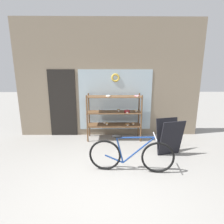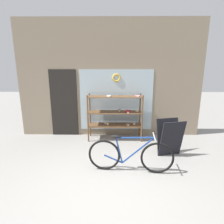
{
  "view_description": "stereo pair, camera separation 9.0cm",
  "coord_description": "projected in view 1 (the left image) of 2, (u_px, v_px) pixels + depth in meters",
  "views": [
    {
      "loc": [
        0.03,
        -2.67,
        2.04
      ],
      "look_at": [
        0.08,
        1.37,
        1.1
      ],
      "focal_mm": 28.0,
      "sensor_mm": 36.0,
      "label": 1
    },
    {
      "loc": [
        0.12,
        -2.67,
        2.04
      ],
      "look_at": [
        0.08,
        1.37,
        1.1
      ],
      "focal_mm": 28.0,
      "sensor_mm": 36.0,
      "label": 2
    }
  ],
  "objects": [
    {
      "name": "display_case",
      "position": [
        115.0,
        112.0,
        5.24
      ],
      "size": [
        1.61,
        0.5,
        1.39
      ],
      "color": "brown",
      "rests_on": "ground_plane"
    },
    {
      "name": "storefront_facade",
      "position": [
        108.0,
        81.0,
        5.41
      ],
      "size": [
        5.72,
        0.13,
        3.57
      ],
      "color": "gray",
      "rests_on": "ground_plane"
    },
    {
      "name": "bicycle",
      "position": [
        131.0,
        155.0,
        3.59
      ],
      "size": [
        1.75,
        0.46,
        0.8
      ],
      "rotation": [
        0.0,
        0.0,
        -0.11
      ],
      "color": "black",
      "rests_on": "ground_plane"
    },
    {
      "name": "ground_plane",
      "position": [
        109.0,
        190.0,
        3.07
      ],
      "size": [
        30.0,
        30.0,
        0.0
      ],
      "primitive_type": "plane",
      "color": "gray"
    },
    {
      "name": "sandwich_board",
      "position": [
        169.0,
        137.0,
        4.31
      ],
      "size": [
        0.66,
        0.51,
        0.9
      ],
      "rotation": [
        0.0,
        0.0,
        0.24
      ],
      "color": "black",
      "rests_on": "ground_plane"
    }
  ]
}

